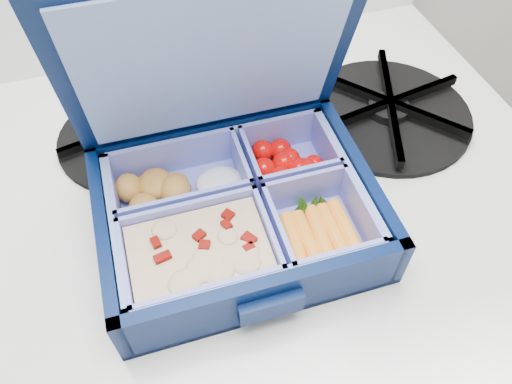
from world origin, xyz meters
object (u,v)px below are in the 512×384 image
object	(u,v)px
fork	(278,121)
bento_box	(238,212)
burner_grate	(389,107)
stove	(259,356)

from	to	relation	value
fork	bento_box	bearing A→B (deg)	-88.71
burner_grate	stove	bearing A→B (deg)	-162.30
bento_box	fork	bearing A→B (deg)	57.26
bento_box	fork	distance (m)	0.16
stove	burner_grate	xyz separation A→B (m)	(0.18, 0.06, 0.52)
stove	burner_grate	world-z (taller)	burner_grate
stove	bento_box	world-z (taller)	bento_box
burner_grate	fork	size ratio (longest dim) A/B	1.09
burner_grate	fork	world-z (taller)	burner_grate
stove	burner_grate	size ratio (longest dim) A/B	4.98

